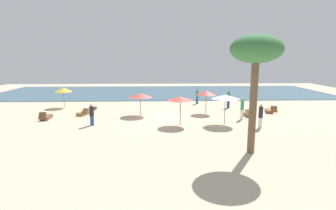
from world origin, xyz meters
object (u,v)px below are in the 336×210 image
umbrella_0 (140,95)px  person_2 (228,99)px  umbrella_1 (225,97)px  palm_2 (256,53)px  person_0 (261,116)px  dog (95,108)px  umbrella_3 (206,93)px  umbrella_4 (63,90)px  lounger_1 (269,111)px  person_1 (242,108)px  lounger_3 (84,113)px  lounger_0 (247,114)px  person_4 (197,96)px  lounger_2 (46,117)px  person_3 (92,115)px  umbrella_2 (180,99)px

umbrella_0 → person_2: bearing=19.8°
umbrella_1 → palm_2: 7.33m
person_0 → dog: person_0 is taller
umbrella_3 → umbrella_4: (-14.51, 3.55, -0.08)m
umbrella_1 → lounger_1: 7.13m
person_1 → lounger_1: bearing=37.1°
umbrella_0 → lounger_3: umbrella_0 is taller
umbrella_1 → lounger_0: umbrella_1 is taller
umbrella_1 → umbrella_4: 17.09m
person_4 → lounger_1: bearing=-39.0°
umbrella_4 → lounger_3: bearing=-51.0°
lounger_0 → lounger_2: lounger_2 is taller
lounger_0 → dog: 14.94m
umbrella_3 → lounger_3: bearing=-178.4°
lounger_3 → person_4: bearing=26.2°
person_0 → person_3: person_0 is taller
person_2 → person_0: bearing=-87.4°
umbrella_1 → person_1: bearing=39.4°
umbrella_1 → person_4: bearing=95.4°
lounger_2 → person_2: bearing=15.1°
umbrella_0 → umbrella_4: 9.34m
dog → lounger_0: bearing=-12.9°
lounger_3 → umbrella_3: bearing=1.6°
lounger_2 → umbrella_2: bearing=-11.2°
umbrella_2 → person_1: bearing=17.4°
lounger_1 → dog: lounger_1 is taller
umbrella_0 → lounger_3: (-5.22, 0.31, -1.67)m
person_0 → person_3: (-12.88, 1.20, -0.08)m
umbrella_4 → person_3: size_ratio=1.24×
lounger_2 → person_0: size_ratio=0.93×
person_0 → person_3: size_ratio=1.08×
umbrella_0 → dog: umbrella_0 is taller
umbrella_1 → umbrella_3: size_ratio=1.09×
umbrella_2 → lounger_3: umbrella_2 is taller
umbrella_0 → lounger_2: bearing=-170.4°
person_0 → person_2: 8.02m
lounger_2 → umbrella_4: bearing=93.6°
person_0 → umbrella_0: bearing=152.9°
umbrella_1 → person_0: (2.39, -1.33, -1.25)m
person_0 → palm_2: 7.36m
umbrella_2 → person_3: bearing=179.8°
person_0 → person_4: bearing=107.1°
umbrella_0 → umbrella_3: size_ratio=0.98×
lounger_2 → person_1: 16.85m
person_2 → palm_2: palm_2 is taller
person_4 → dog: (-10.89, -3.08, -0.66)m
umbrella_2 → lounger_3: bearing=155.5°
umbrella_1 → person_1: 2.71m
umbrella_0 → palm_2: 12.63m
lounger_2 → dog: bearing=52.4°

